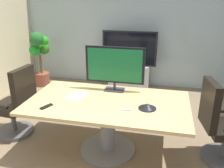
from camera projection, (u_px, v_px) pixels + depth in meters
The scene contains 12 objects.
ground_plane at pixel (103, 163), 3.14m from camera, with size 7.17×7.17×0.00m, color #7A664C.
wall_back_glass_partition at pixel (137, 29), 5.50m from camera, with size 5.36×0.10×2.61m, color #9EB2B7.
conference_table at pixel (108, 114), 3.21m from camera, with size 2.09×1.16×0.75m.
office_chair_left at pixel (17, 108), 3.63m from camera, with size 0.61×0.59×1.09m.
office_chair_right at pixel (220, 129), 3.06m from camera, with size 0.63×0.61×1.09m.
tv_monitor at pixel (115, 66), 3.40m from camera, with size 0.84×0.18×0.64m.
wall_display_unit at pixel (129, 69), 5.50m from camera, with size 1.20×0.36×1.31m.
potted_plant at pixel (40, 56), 5.56m from camera, with size 0.48×0.60×1.28m.
conference_phone at pixel (147, 106), 2.94m from camera, with size 0.22×0.22×0.07m.
remote_control at pixel (46, 107), 2.99m from camera, with size 0.05×0.17×0.02m, color black.
whiteboard_marker at pixel (126, 110), 2.90m from camera, with size 0.13×0.02×0.02m, color silver.
paper_notepad at pixel (77, 96), 3.31m from camera, with size 0.21×0.30×0.01m, color white.
Camera 1 is at (0.69, -2.49, 2.07)m, focal length 38.84 mm.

